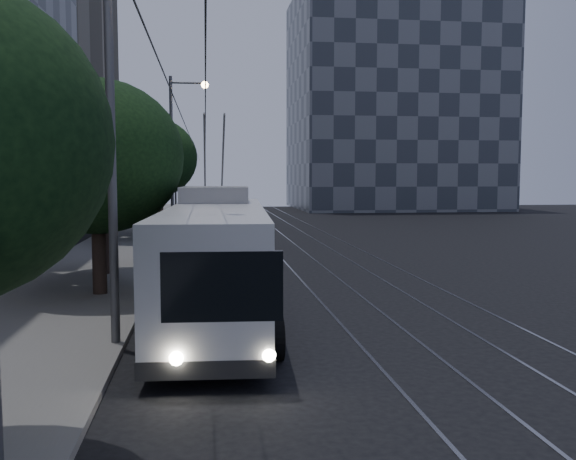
{
  "coord_description": "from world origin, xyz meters",
  "views": [
    {
      "loc": [
        -3.17,
        -16.58,
        3.9
      ],
      "look_at": [
        -0.7,
        2.61,
        2.2
      ],
      "focal_mm": 40.0,
      "sensor_mm": 36.0,
      "label": 1
    }
  ],
  "objects_px": {
    "car_white_d": "(212,217)",
    "car_white_a": "(208,243)",
    "car_white_c": "(190,219)",
    "trolleybus": "(217,261)",
    "car_white_b": "(186,232)",
    "streetlamp_near": "(129,100)",
    "streetlamp_far": "(178,141)",
    "pickup_silver": "(181,246)"
  },
  "relations": [
    {
      "from": "car_white_d",
      "to": "car_white_a",
      "type": "bearing_deg",
      "value": -110.46
    },
    {
      "from": "car_white_c",
      "to": "car_white_d",
      "type": "distance_m",
      "value": 3.94
    },
    {
      "from": "car_white_a",
      "to": "trolleybus",
      "type": "bearing_deg",
      "value": -78.18
    },
    {
      "from": "car_white_b",
      "to": "car_white_d",
      "type": "relative_size",
      "value": 1.3
    },
    {
      "from": "car_white_d",
      "to": "trolleybus",
      "type": "bearing_deg",
      "value": -109.6
    },
    {
      "from": "trolleybus",
      "to": "car_white_c",
      "type": "distance_m",
      "value": 28.75
    },
    {
      "from": "car_white_c",
      "to": "streetlamp_near",
      "type": "bearing_deg",
      "value": -111.85
    },
    {
      "from": "trolleybus",
      "to": "streetlamp_far",
      "type": "bearing_deg",
      "value": 97.72
    },
    {
      "from": "car_white_d",
      "to": "streetlamp_far",
      "type": "distance_m",
      "value": 10.84
    },
    {
      "from": "streetlamp_far",
      "to": "pickup_silver",
      "type": "bearing_deg",
      "value": -87.52
    },
    {
      "from": "streetlamp_far",
      "to": "car_white_c",
      "type": "bearing_deg",
      "value": 85.03
    },
    {
      "from": "car_white_c",
      "to": "streetlamp_near",
      "type": "height_order",
      "value": "streetlamp_near"
    },
    {
      "from": "streetlamp_near",
      "to": "pickup_silver",
      "type": "bearing_deg",
      "value": 87.99
    },
    {
      "from": "car_white_b",
      "to": "car_white_c",
      "type": "distance_m",
      "value": 9.5
    },
    {
      "from": "pickup_silver",
      "to": "car_white_a",
      "type": "xyz_separation_m",
      "value": [
        1.21,
        1.93,
        -0.11
      ]
    },
    {
      "from": "car_white_c",
      "to": "streetlamp_far",
      "type": "xyz_separation_m",
      "value": [
        -0.49,
        -5.63,
        5.17
      ]
    },
    {
      "from": "car_white_b",
      "to": "streetlamp_near",
      "type": "relative_size",
      "value": 0.53
    },
    {
      "from": "car_white_c",
      "to": "car_white_d",
      "type": "height_order",
      "value": "car_white_c"
    },
    {
      "from": "pickup_silver",
      "to": "streetlamp_far",
      "type": "xyz_separation_m",
      "value": [
        -0.49,
        11.3,
        5.19
      ]
    },
    {
      "from": "trolleybus",
      "to": "car_white_c",
      "type": "xyz_separation_m",
      "value": [
        -1.4,
        28.7,
        -0.87
      ]
    },
    {
      "from": "car_white_a",
      "to": "car_white_b",
      "type": "bearing_deg",
      "value": 113.37
    },
    {
      "from": "car_white_d",
      "to": "streetlamp_near",
      "type": "xyz_separation_m",
      "value": [
        -2.1,
        -34.74,
        4.87
      ]
    },
    {
      "from": "car_white_d",
      "to": "car_white_b",
      "type": "bearing_deg",
      "value": -116.21
    },
    {
      "from": "streetlamp_near",
      "to": "streetlamp_far",
      "type": "xyz_separation_m",
      "value": [
        0.01,
        25.51,
        0.42
      ]
    },
    {
      "from": "trolleybus",
      "to": "car_white_c",
      "type": "bearing_deg",
      "value": 95.83
    },
    {
      "from": "trolleybus",
      "to": "streetlamp_far",
      "type": "height_order",
      "value": "streetlamp_far"
    },
    {
      "from": "pickup_silver",
      "to": "streetlamp_near",
      "type": "height_order",
      "value": "streetlamp_near"
    },
    {
      "from": "car_white_a",
      "to": "car_white_b",
      "type": "xyz_separation_m",
      "value": [
        -1.21,
        5.5,
        0.08
      ]
    },
    {
      "from": "car_white_a",
      "to": "car_white_c",
      "type": "xyz_separation_m",
      "value": [
        -1.21,
        15.0,
        0.13
      ]
    },
    {
      "from": "streetlamp_near",
      "to": "streetlamp_far",
      "type": "distance_m",
      "value": 25.52
    },
    {
      "from": "streetlamp_far",
      "to": "trolleybus",
      "type": "bearing_deg",
      "value": -85.32
    },
    {
      "from": "car_white_c",
      "to": "car_white_d",
      "type": "relative_size",
      "value": 1.24
    },
    {
      "from": "pickup_silver",
      "to": "trolleybus",
      "type": "bearing_deg",
      "value": -68.88
    },
    {
      "from": "trolleybus",
      "to": "car_white_d",
      "type": "bearing_deg",
      "value": 92.68
    },
    {
      "from": "car_white_a",
      "to": "car_white_b",
      "type": "height_order",
      "value": "car_white_b"
    },
    {
      "from": "trolleybus",
      "to": "car_white_b",
      "type": "relative_size",
      "value": 2.48
    },
    {
      "from": "car_white_d",
      "to": "car_white_c",
      "type": "bearing_deg",
      "value": -133.24
    },
    {
      "from": "pickup_silver",
      "to": "car_white_d",
      "type": "height_order",
      "value": "pickup_silver"
    },
    {
      "from": "car_white_a",
      "to": "car_white_c",
      "type": "relative_size",
      "value": 0.8
    },
    {
      "from": "car_white_a",
      "to": "car_white_d",
      "type": "height_order",
      "value": "car_white_d"
    },
    {
      "from": "trolleybus",
      "to": "car_white_b",
      "type": "distance_m",
      "value": 19.27
    },
    {
      "from": "streetlamp_near",
      "to": "car_white_a",
      "type": "bearing_deg",
      "value": 83.97
    }
  ]
}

